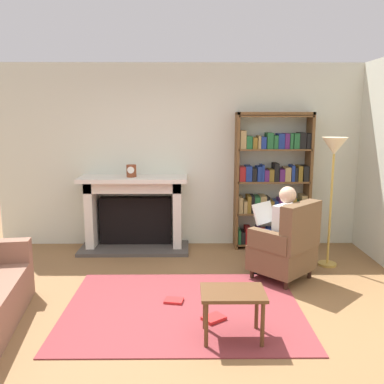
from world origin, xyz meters
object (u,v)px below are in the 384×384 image
fireplace (135,210)px  mantel_clock (131,171)px  bookshelf (272,183)px  floor_lamp (334,158)px  armchair_reading (287,246)px  side_table (233,299)px  seated_reader (279,228)px

fireplace → mantel_clock: (-0.02, -0.10, 0.60)m
bookshelf → floor_lamp: size_ratio=1.19×
armchair_reading → floor_lamp: bearing=172.5°
armchair_reading → side_table: (-0.78, -1.32, -0.05)m
seated_reader → side_table: (-0.70, -1.41, -0.25)m
mantel_clock → seated_reader: mantel_clock is taller
fireplace → seated_reader: seated_reader is taller
armchair_reading → floor_lamp: 1.30m
fireplace → side_table: fireplace is taller
mantel_clock → side_table: bearing=-64.2°
mantel_clock → fireplace: bearing=78.4°
armchair_reading → mantel_clock: bearing=-74.3°
bookshelf → armchair_reading: bearing=-93.0°
mantel_clock → bookshelf: (2.05, 0.14, -0.19)m
armchair_reading → side_table: armchair_reading is taller
bookshelf → floor_lamp: (0.60, -0.79, 0.45)m
mantel_clock → floor_lamp: 2.74m
bookshelf → mantel_clock: bearing=-176.2°
side_table → mantel_clock: bearing=115.8°
side_table → bookshelf: bearing=72.0°
floor_lamp → mantel_clock: bearing=166.1°
seated_reader → fireplace: bearing=-76.0°
mantel_clock → side_table: size_ratio=0.31×
fireplace → bookshelf: bookshelf is taller
bookshelf → seated_reader: 1.27m
fireplace → seated_reader: (1.88, -1.17, 0.05)m
bookshelf → seated_reader: size_ratio=1.75×
mantel_clock → bookshelf: size_ratio=0.09×
mantel_clock → bookshelf: 2.06m
fireplace → armchair_reading: bearing=-32.7°
seated_reader → floor_lamp: floor_lamp is taller
fireplace → floor_lamp: 2.86m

